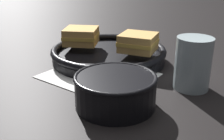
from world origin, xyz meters
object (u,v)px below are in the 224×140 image
at_px(soup_bowl, 115,89).
at_px(spoon, 114,75).
at_px(skillet, 109,54).
at_px(sandwich_near_left, 81,36).
at_px(sandwich_near_right, 138,42).
at_px(drinking_glass, 193,63).

height_order(soup_bowl, spoon, soup_bowl).
bearing_deg(soup_bowl, skillet, 135.65).
distance_m(spoon, sandwich_near_left, 0.19).
height_order(spoon, skillet, skillet).
distance_m(skillet, sandwich_near_left, 0.10).
relative_size(skillet, sandwich_near_right, 2.73).
height_order(skillet, sandwich_near_right, sandwich_near_right).
xyz_separation_m(spoon, drinking_glass, (0.17, 0.07, 0.05)).
height_order(soup_bowl, skillet, soup_bowl).
relative_size(soup_bowl, sandwich_near_right, 1.36).
bearing_deg(sandwich_near_right, drinking_glass, -11.57).
distance_m(spoon, drinking_glass, 0.19).
height_order(spoon, sandwich_near_left, sandwich_near_left).
bearing_deg(skillet, sandwich_near_right, 18.89).
distance_m(sandwich_near_left, drinking_glass, 0.34).
xyz_separation_m(soup_bowl, sandwich_near_left, (-0.27, 0.16, 0.03)).
height_order(soup_bowl, drinking_glass, drinking_glass).
height_order(spoon, sandwich_near_right, sandwich_near_right).
bearing_deg(drinking_glass, soup_bowl, -111.74).
distance_m(soup_bowl, drinking_glass, 0.19).
distance_m(spoon, skillet, 0.12).
bearing_deg(spoon, soup_bowl, -75.59).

